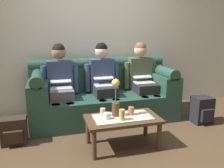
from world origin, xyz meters
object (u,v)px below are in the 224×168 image
at_px(person_left, 61,81).
at_px(cup_near_right, 103,112).
at_px(person_right, 142,76).
at_px(cup_far_left, 131,111).
at_px(backpack_right, 202,110).
at_px(couch, 103,96).
at_px(flower_vase, 116,99).
at_px(person_middle, 103,79).
at_px(backpack_left, 14,131).
at_px(cup_far_center, 122,115).
at_px(coffee_table, 123,121).
at_px(cup_near_left, 107,116).

bearing_deg(person_left, cup_near_right, -64.07).
relative_size(person_right, cup_far_left, 12.26).
relative_size(person_left, cup_near_right, 13.03).
xyz_separation_m(person_right, backpack_right, (0.76, -0.62, -0.45)).
height_order(couch, flower_vase, couch).
bearing_deg(backpack_right, person_middle, 156.49).
bearing_deg(cup_near_right, cup_far_left, -9.15).
xyz_separation_m(flower_vase, backpack_left, (-1.22, 0.38, -0.43)).
bearing_deg(backpack_left, couch, 23.49).
height_order(person_right, cup_far_center, person_right).
bearing_deg(cup_far_center, couch, 87.84).
bearing_deg(person_left, coffee_table, -56.36).
xyz_separation_m(person_right, coffee_table, (-0.66, -1.00, -0.33)).
height_order(cup_near_left, backpack_left, cup_near_left).
bearing_deg(cup_far_left, coffee_table, -161.83).
relative_size(flower_vase, backpack_left, 1.33).
height_order(flower_vase, backpack_right, flower_vase).
relative_size(coffee_table, cup_near_right, 9.53).
xyz_separation_m(coffee_table, backpack_right, (1.42, 0.38, -0.13)).
distance_m(couch, cup_far_center, 1.10).
distance_m(person_right, cup_near_left, 1.36).
bearing_deg(person_left, cup_near_left, -65.64).
height_order(flower_vase, cup_far_left, flower_vase).
bearing_deg(cup_far_center, coffee_table, 66.39).
xyz_separation_m(person_right, flower_vase, (-0.74, -0.94, -0.05)).
relative_size(couch, backpack_left, 6.52).
xyz_separation_m(couch, person_right, (0.66, -0.00, 0.29)).
distance_m(coffee_table, cup_near_right, 0.27).
bearing_deg(person_right, backpack_right, -39.22).
height_order(cup_near_left, cup_near_right, cup_near_right).
xyz_separation_m(cup_near_left, backpack_left, (-1.09, 0.46, -0.26)).
bearing_deg(cup_near_right, cup_far_center, -46.03).
bearing_deg(cup_far_center, backpack_right, 17.94).
bearing_deg(cup_far_left, cup_far_center, -140.43).
bearing_deg(person_middle, backpack_right, -23.51).
bearing_deg(cup_near_left, flower_vase, 28.52).
distance_m(flower_vase, backpack_right, 1.58).
relative_size(person_right, backpack_right, 2.96).
height_order(person_left, cup_far_center, person_left).
relative_size(person_middle, coffee_table, 1.37).
bearing_deg(person_right, cup_far_center, -122.84).
height_order(cup_near_right, backpack_left, cup_near_right).
bearing_deg(cup_far_center, person_right, 57.16).
height_order(cup_near_left, cup_far_left, cup_far_left).
bearing_deg(backpack_right, couch, 156.36).
distance_m(person_left, backpack_left, 0.98).
height_order(person_left, flower_vase, person_left).
relative_size(person_right, cup_near_right, 13.03).
distance_m(person_middle, cup_near_left, 1.06).
relative_size(person_left, backpack_left, 3.52).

